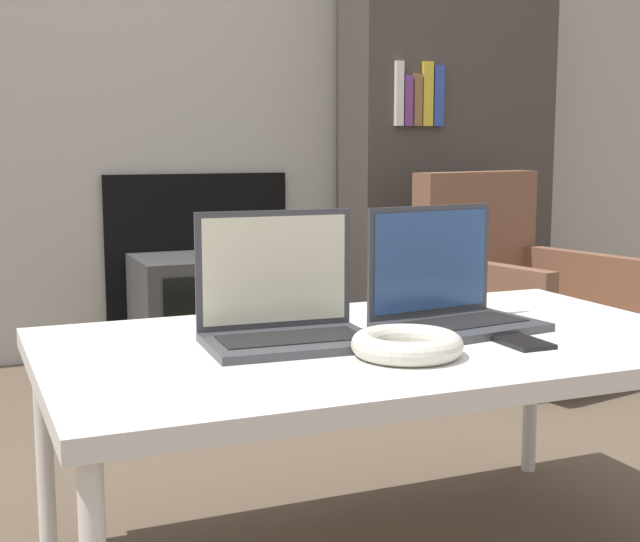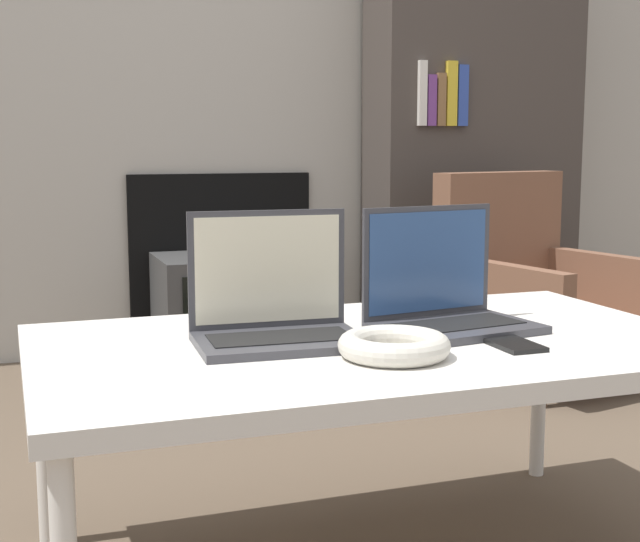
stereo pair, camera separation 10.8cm
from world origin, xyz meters
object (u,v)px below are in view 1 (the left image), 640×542
Objects in this scene: headphones at (408,345)px; laptop_right at (448,299)px; tv at (214,308)px; armchair at (509,282)px; laptop_left at (284,312)px; phone at (517,340)px.

laptop_right is at bearing 44.67° from headphones.
laptop_right is at bearing -89.99° from tv.
tv is at bearing 138.20° from armchair.
tv is at bearing 84.18° from headphones.
tv is (0.20, 1.92, -0.28)m from headphones.
laptop_left and laptop_right have the same top height.
laptop_left is at bearing 171.63° from laptop_right.
laptop_left is 0.44m from phone.
phone is (0.40, -0.18, -0.05)m from laptop_left.
phone is 1.64m from armchair.
laptop_left is 2.13× the size of phone.
laptop_left is at bearing -150.33° from armchair.
headphones is at bearing -175.97° from phone.
tv is (-0.00, 1.73, -0.32)m from laptop_right.
laptop_right is 0.57× the size of tv.
headphones is 0.24m from phone.
laptop_left reaches higher than phone.
armchair reaches higher than headphones.
laptop_left is 1.78m from armchair.
laptop_left reaches higher than tv.
headphones is 1.32× the size of phone.
laptop_right is at bearing -141.41° from armchair.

